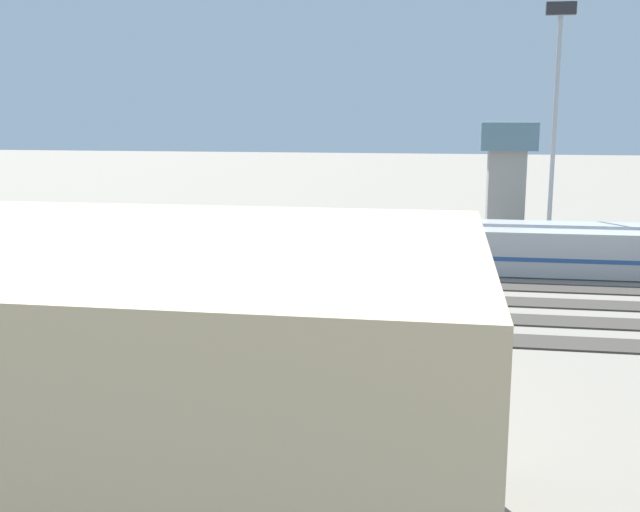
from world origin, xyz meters
TOP-DOWN VIEW (x-y plane):
  - ground_plane at (0.00, 0.00)m, footprint 400.00×400.00m
  - track_bed_0 at (0.00, -15.00)m, footprint 140.00×2.80m
  - track_bed_1 at (0.00, -10.00)m, footprint 140.00×2.80m
  - track_bed_2 at (0.00, -5.00)m, footprint 140.00×2.80m
  - track_bed_3 at (0.00, 0.00)m, footprint 140.00×2.80m
  - track_bed_4 at (0.00, 5.00)m, footprint 140.00×2.80m
  - track_bed_5 at (0.00, 10.00)m, footprint 140.00×2.80m
  - track_bed_6 at (0.00, 15.00)m, footprint 140.00×2.80m
  - train_on_track_1 at (2.66, -10.00)m, footprint 95.60×3.00m
  - train_on_track_2 at (0.20, -5.00)m, footprint 95.60×3.06m
  - light_mast_0 at (-13.82, -17.32)m, footprint 2.80×0.70m
  - control_tower at (-10.01, -25.29)m, footprint 6.00×6.00m

SIDE VIEW (x-z plane):
  - ground_plane at x=0.00m, z-range 0.00..0.00m
  - track_bed_0 at x=0.00m, z-range 0.00..0.12m
  - track_bed_1 at x=0.00m, z-range 0.00..0.12m
  - track_bed_2 at x=0.00m, z-range 0.00..0.12m
  - track_bed_3 at x=0.00m, z-range 0.00..0.12m
  - track_bed_4 at x=0.00m, z-range 0.00..0.12m
  - track_bed_5 at x=0.00m, z-range 0.00..0.12m
  - track_bed_6 at x=0.00m, z-range 0.00..0.12m
  - train_on_track_2 at x=0.20m, z-range 0.10..3.90m
  - train_on_track_1 at x=2.66m, z-range 0.12..3.92m
  - control_tower at x=-10.01m, z-range 1.11..13.88m
  - light_mast_0 at x=-13.82m, z-range 3.58..27.79m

